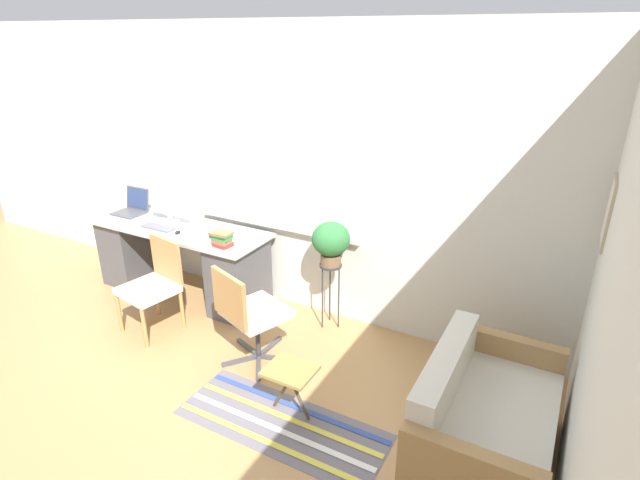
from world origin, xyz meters
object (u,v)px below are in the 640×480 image
at_px(monitor, 169,200).
at_px(potted_plant, 331,241).
at_px(couch_loveseat, 482,426).
at_px(office_chair_swivel, 249,313).
at_px(book_stack, 222,239).
at_px(keyboard, 158,227).
at_px(mouse, 178,232).
at_px(plant_stand, 331,275).
at_px(desk_chair_wooden, 153,283).
at_px(folding_stool, 290,374).
at_px(laptop, 132,208).

relative_size(monitor, potted_plant, 1.26).
distance_m(monitor, couch_loveseat, 3.60).
bearing_deg(office_chair_swivel, book_stack, -16.45).
height_order(keyboard, office_chair_swivel, office_chair_swivel).
distance_m(mouse, plant_stand, 1.57).
distance_m(office_chair_swivel, plant_stand, 0.88).
bearing_deg(book_stack, monitor, 163.79).
distance_m(mouse, office_chair_swivel, 1.33).
bearing_deg(office_chair_swivel, potted_plant, -91.36).
bearing_deg(desk_chair_wooden, book_stack, 53.49).
bearing_deg(book_stack, desk_chair_wooden, -136.65).
height_order(desk_chair_wooden, folding_stool, desk_chair_wooden).
xyz_separation_m(keyboard, couch_loveseat, (3.40, -0.68, -0.49)).
bearing_deg(potted_plant, laptop, -177.70).
bearing_deg(monitor, mouse, -36.25).
relative_size(desk_chair_wooden, office_chair_swivel, 0.97).
height_order(desk_chair_wooden, office_chair_swivel, office_chair_swivel).
xyz_separation_m(laptop, book_stack, (1.45, -0.26, 0.02)).
relative_size(laptop, keyboard, 0.88).
xyz_separation_m(mouse, desk_chair_wooden, (0.11, -0.48, -0.31)).
xyz_separation_m(office_chair_swivel, folding_stool, (0.62, -0.37, -0.13)).
distance_m(mouse, couch_loveseat, 3.23).
height_order(mouse, book_stack, book_stack).
distance_m(laptop, book_stack, 1.48).
bearing_deg(desk_chair_wooden, potted_plant, 39.80).
xyz_separation_m(desk_chair_wooden, folding_stool, (1.71, -0.39, -0.12)).
xyz_separation_m(book_stack, folding_stool, (1.24, -0.83, -0.49)).
bearing_deg(keyboard, couch_loveseat, -11.35).
relative_size(keyboard, couch_loveseat, 0.29).
relative_size(mouse, book_stack, 0.32).
xyz_separation_m(potted_plant, folding_stool, (0.30, -1.19, -0.53)).
relative_size(couch_loveseat, plant_stand, 1.97).
height_order(laptop, potted_plant, potted_plant).
distance_m(desk_chair_wooden, office_chair_swivel, 1.09).
relative_size(monitor, couch_loveseat, 0.41).
distance_m(desk_chair_wooden, potted_plant, 1.67).
bearing_deg(couch_loveseat, monitor, 75.57).
bearing_deg(book_stack, office_chair_swivel, -36.46).
relative_size(laptop, office_chair_swivel, 0.37).
bearing_deg(laptop, plant_stand, 2.30).
bearing_deg(couch_loveseat, plant_stand, 58.34).
relative_size(desk_chair_wooden, folding_stool, 2.18).
height_order(laptop, folding_stool, laptop).
height_order(mouse, potted_plant, potted_plant).
xyz_separation_m(couch_loveseat, folding_stool, (-1.30, -0.21, 0.06)).
xyz_separation_m(laptop, folding_stool, (2.69, -1.10, -0.47)).
bearing_deg(folding_stool, monitor, 152.83).
xyz_separation_m(plant_stand, potted_plant, (0.00, 0.00, 0.34)).
bearing_deg(mouse, keyboard, 175.42).
height_order(mouse, desk_chair_wooden, desk_chair_wooden).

